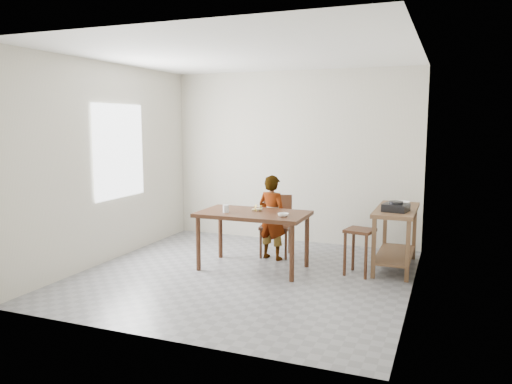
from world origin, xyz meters
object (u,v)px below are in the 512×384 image
at_px(dining_chair, 275,226).
at_px(child, 272,217).
at_px(dining_table, 253,241).
at_px(prep_counter, 395,238).
at_px(stool, 359,252).

bearing_deg(dining_chair, child, -96.14).
height_order(dining_table, prep_counter, prep_counter).
xyz_separation_m(child, stool, (1.26, -0.29, -0.30)).
height_order(prep_counter, dining_chair, dining_chair).
height_order(child, dining_chair, child).
relative_size(prep_counter, dining_chair, 1.39).
xyz_separation_m(prep_counter, stool, (-0.39, -0.46, -0.11)).
distance_m(prep_counter, stool, 0.61).
relative_size(child, stool, 2.02).
relative_size(dining_table, dining_chair, 1.62).
bearing_deg(prep_counter, dining_chair, 179.88).
bearing_deg(child, prep_counter, -161.15).
distance_m(dining_table, child, 0.58).
xyz_separation_m(prep_counter, child, (-1.65, -0.17, 0.19)).
relative_size(dining_table, prep_counter, 1.17).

